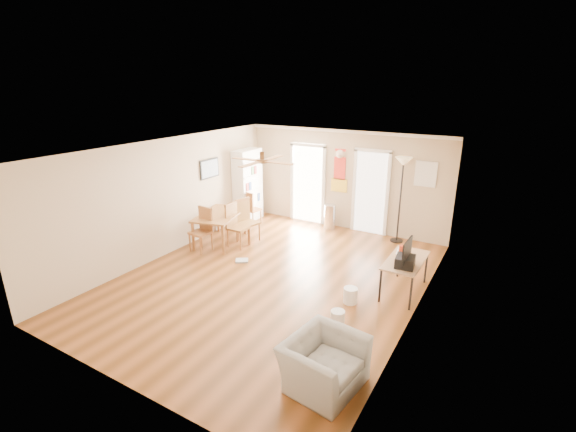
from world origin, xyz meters
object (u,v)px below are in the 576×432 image
Objects in this scene: torchiere_lamp at (400,201)px; dining_chair_far at (252,208)px; trash_can at (330,217)px; dining_table at (220,228)px; bookshelf at (248,186)px; wastebasket_a at (350,295)px; armchair at (324,363)px; printer at (405,261)px; computer_desk at (404,276)px; dining_chair_right_a at (249,221)px; dining_chair_near at (200,230)px; wastebasket_b at (338,318)px; dining_chair_right_b at (238,226)px.

dining_chair_far is at bearing -169.36° from torchiere_lamp.
dining_table is at bearing -131.02° from trash_can.
bookshelf is 2.19× the size of dining_chair_far.
armchair reaches higher than wastebasket_a.
printer is at bearing 165.22° from dining_chair_far.
bookshelf is 1.85m from dining_table.
dining_chair_right_a is at bearing 170.91° from computer_desk.
computer_desk is 0.53m from printer.
dining_table is 1.44× the size of dining_chair_near.
wastebasket_a is at bearing -150.53° from printer.
armchair is (0.37, -1.31, 0.19)m from wastebasket_b.
wastebasket_a is (3.29, -1.10, -0.38)m from dining_chair_right_b.
dining_chair_near is at bearing -174.57° from computer_desk.
bookshelf is at bearing 27.32° from dining_chair_right_b.
bookshelf is 0.65m from dining_chair_far.
wastebasket_b is at bearing -42.05° from bookshelf.
wastebasket_a is (0.11, -3.31, -0.90)m from torchiere_lamp.
computer_desk is 1.76m from wastebasket_b.
printer is 0.37× the size of armchair.
computer_desk is 3.34× the size of printer.
wastebasket_b is (-0.61, -1.64, -0.20)m from computer_desk.
dining_chair_right_b is at bearing 176.72° from computer_desk.
torchiere_lamp reaches higher than bookshelf.
dining_chair_right_b is 3.49m from wastebasket_a.
dining_chair_right_a is 1.03× the size of dining_chair_near.
bookshelf is at bearing -26.54° from dining_chair_far.
dining_table is at bearing 154.59° from wastebasket_b.
dining_chair_right_a reaches higher than printer.
torchiere_lamp reaches higher than dining_table.
armchair is at bearing -103.45° from printer.
printer reaches higher than trash_can.
torchiere_lamp is (1.81, 0.01, 0.71)m from trash_can.
wastebasket_a is 0.78m from wastebasket_b.
dining_chair_far reaches higher than trash_can.
dining_chair_right_a is at bearing -56.53° from bookshelf.
trash_can is 2.32× the size of wastebasket_a.
dining_chair_right_a is 5.20m from armchair.
dining_chair_far is 5.25m from wastebasket_b.
dining_chair_right_a reaches higher than computer_desk.
torchiere_lamp is at bearing -56.64° from dining_chair_right_b.
dining_chair_near is 3.51× the size of wastebasket_a.
dining_table is at bearing 166.44° from printer.
dining_chair_far reaches higher than wastebasket_b.
dining_chair_far is 3.93m from torchiere_lamp.
torchiere_lamp is at bearing 13.99° from armchair.
dining_chair_right_a is 3.63m from wastebasket_a.
wastebasket_a is 0.29× the size of armchair.
dining_chair_right_b is at bearing 161.53° from wastebasket_a.
dining_chair_right_b is 4.92m from armchair.
dining_chair_right_b is 4.09m from printer.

